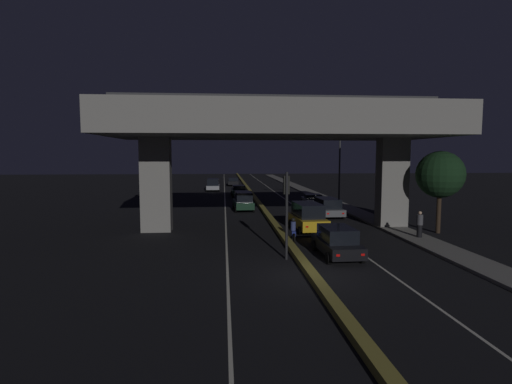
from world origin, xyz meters
name	(u,v)px	position (x,y,z in m)	size (l,w,h in m)	color
ground_plane	(311,276)	(0.00, 0.00, 0.00)	(200.00, 200.00, 0.00)	black
lane_line_left_inner	(225,197)	(-3.71, 35.00, 0.00)	(0.12, 126.00, 0.00)	beige
lane_line_right_inner	(281,196)	(3.71, 35.00, 0.00)	(0.12, 126.00, 0.00)	beige
median_divider	(253,195)	(0.00, 35.00, 0.15)	(0.47, 126.00, 0.29)	olive
sidewalk_right	(330,201)	(8.51, 28.00, 0.08)	(2.05, 126.00, 0.17)	slate
elevated_overpass	(277,126)	(0.00, 11.47, 7.48)	(23.62, 10.73, 9.68)	gray
traffic_light_left_of_median	(286,200)	(-0.64, 3.06, 3.11)	(0.30, 0.49, 4.55)	black
street_lamp	(336,162)	(7.95, 24.15, 4.74)	(2.81, 0.32, 7.91)	#2D2D30
car_black_lead	(337,241)	(2.14, 3.30, 0.83)	(2.01, 4.26, 1.61)	black
car_taxi_yellow_second	(308,216)	(2.16, 10.81, 1.02)	(2.23, 4.66, 1.98)	gold
car_grey_third	(328,207)	(5.28, 17.10, 0.87)	(2.09, 4.59, 1.63)	#515459
car_grey_fourth	(313,200)	(5.42, 23.71, 0.71)	(2.14, 4.13, 1.35)	#515459
car_dark_green_lead_oncoming	(243,201)	(-1.95, 21.60, 0.98)	(2.04, 4.42, 1.85)	black
car_dark_green_second_oncoming	(239,191)	(-1.85, 35.07, 0.75)	(2.10, 4.60, 1.46)	black
car_silver_third_oncoming	(213,184)	(-5.44, 43.52, 0.99)	(2.07, 4.53, 1.86)	gray
car_black_fourth_oncoming	(233,182)	(-2.11, 54.11, 0.69)	(2.07, 4.50, 1.37)	black
motorcycle_blue_filtering_near	(293,231)	(0.51, 7.42, 0.62)	(0.34, 1.94, 1.47)	black
pedestrian_on_sidewalk	(420,224)	(8.63, 7.11, 0.99)	(0.39, 0.39, 1.68)	black
roadside_tree_kerbside_near	(440,175)	(11.01, 9.15, 4.06)	(3.23, 3.23, 5.70)	#2D2116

